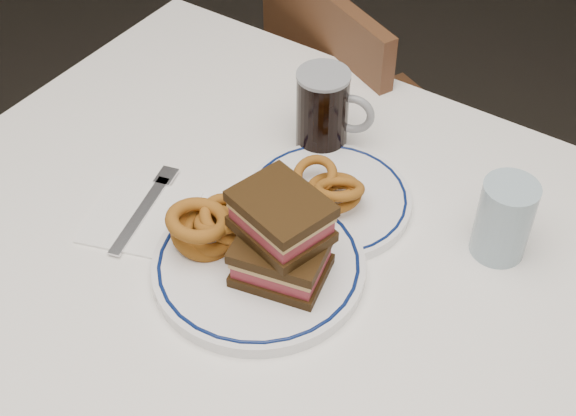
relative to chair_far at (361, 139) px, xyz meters
The scene contains 11 objects.
dining_table 0.65m from the chair_far, 65.05° to the right, with size 1.27×0.87×0.75m.
chair_far is the anchor object (origin of this frame).
main_plate 0.72m from the chair_far, 73.67° to the right, with size 0.29×0.29×0.02m.
reuben_sandwich 0.75m from the chair_far, 70.78° to the right, with size 0.14×0.13×0.12m.
onion_rings_main 0.72m from the chair_far, 80.06° to the right, with size 0.12×0.13×0.08m.
ketchup_ramekin 0.66m from the chair_far, 76.35° to the right, with size 0.06×0.06×0.03m.
beer_mug 0.52m from the chair_far, 71.99° to the right, with size 0.12×0.08×0.14m.
water_glass 0.69m from the chair_far, 43.68° to the right, with size 0.07×0.07×0.12m, color #93AFBE.
far_plate 0.58m from the chair_far, 67.57° to the right, with size 0.24×0.24×0.02m.
onion_rings_far 0.60m from the chair_far, 66.95° to the right, with size 0.12×0.10×0.07m.
napkin_fork 0.70m from the chair_far, 91.46° to the right, with size 0.18×0.20×0.01m.
Camera 1 is at (0.35, -0.63, 1.56)m, focal length 50.00 mm.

